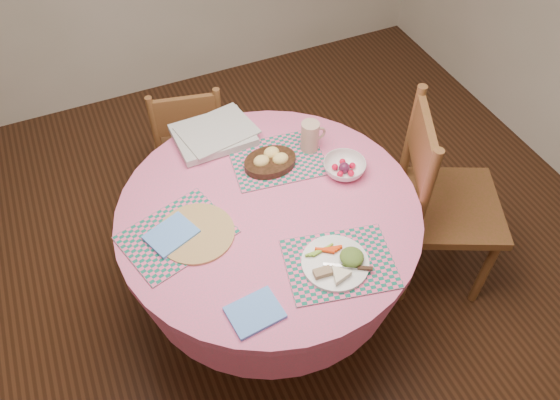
{
  "coord_description": "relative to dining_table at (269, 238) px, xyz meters",
  "views": [
    {
      "loc": [
        -0.54,
        -1.33,
        2.42
      ],
      "look_at": [
        0.05,
        0.0,
        0.78
      ],
      "focal_mm": 35.0,
      "sensor_mm": 36.0,
      "label": 1
    }
  ],
  "objects": [
    {
      "name": "latte_mug",
      "position": [
        0.31,
        0.25,
        0.27
      ],
      "size": [
        0.12,
        0.08,
        0.14
      ],
      "color": "tan",
      "rests_on": "placemat_back"
    },
    {
      "name": "dinner_plate",
      "position": [
        0.12,
        -0.36,
        0.22
      ],
      "size": [
        0.25,
        0.25,
        0.05
      ],
      "rotation": [
        0.0,
        0.0,
        -0.09
      ],
      "color": "white",
      "rests_on": "placemat_front"
    },
    {
      "name": "placemat_front",
      "position": [
        0.13,
        -0.36,
        0.2
      ],
      "size": [
        0.45,
        0.38,
        0.01
      ],
      "primitive_type": "cube",
      "rotation": [
        0.0,
        0.0,
        -0.21
      ],
      "color": "#126753",
      "rests_on": "dining_table"
    },
    {
      "name": "chair_right",
      "position": [
        0.82,
        -0.1,
        -0.02
      ],
      "size": [
        0.61,
        0.62,
        1.03
      ],
      "rotation": [
        0.0,
        0.0,
        1.14
      ],
      "color": "brown",
      "rests_on": "ground"
    },
    {
      "name": "napkin_far",
      "position": [
        -0.4,
        0.02,
        0.21
      ],
      "size": [
        0.22,
        0.2,
        0.01
      ],
      "primitive_type": "cube",
      "rotation": [
        0.0,
        0.0,
        0.38
      ],
      "color": "#5D96F0",
      "rests_on": "placemat_left"
    },
    {
      "name": "newspaper_stack",
      "position": [
        -0.06,
        0.49,
        0.22
      ],
      "size": [
        0.37,
        0.3,
        0.04
      ],
      "rotation": [
        0.0,
        0.0,
        0.02
      ],
      "color": "silver",
      "rests_on": "dining_table"
    },
    {
      "name": "fruit_bowl",
      "position": [
        0.38,
        0.06,
        0.22
      ],
      "size": [
        0.19,
        0.19,
        0.06
      ],
      "rotation": [
        0.0,
        0.0,
        0.05
      ],
      "color": "white",
      "rests_on": "dining_table"
    },
    {
      "name": "chair_back",
      "position": [
        -0.09,
        0.87,
        -0.12
      ],
      "size": [
        0.46,
        0.45,
        0.84
      ],
      "rotation": [
        0.0,
        0.0,
        2.93
      ],
      "color": "brown",
      "rests_on": "ground"
    },
    {
      "name": "bread_bowl",
      "position": [
        0.1,
        0.22,
        0.23
      ],
      "size": [
        0.23,
        0.23,
        0.08
      ],
      "color": "black",
      "rests_on": "placemat_back"
    },
    {
      "name": "placemat_back",
      "position": [
        0.15,
        0.24,
        0.2
      ],
      "size": [
        0.44,
        0.35,
        0.01
      ],
      "primitive_type": "cube",
      "rotation": [
        0.0,
        0.0,
        -0.13
      ],
      "color": "#126753",
      "rests_on": "dining_table"
    },
    {
      "name": "wicker_trivet",
      "position": [
        -0.31,
        -0.01,
        0.2
      ],
      "size": [
        0.3,
        0.3,
        0.01
      ],
      "primitive_type": "cylinder",
      "color": "#A87548",
      "rests_on": "dining_table"
    },
    {
      "name": "ground",
      "position": [
        0.0,
        0.0,
        -0.56
      ],
      "size": [
        4.0,
        4.0,
        0.0
      ],
      "primitive_type": "plane",
      "color": "#331C0F",
      "rests_on": "ground"
    },
    {
      "name": "dining_table",
      "position": [
        0.0,
        0.0,
        0.0
      ],
      "size": [
        1.24,
        1.24,
        0.75
      ],
      "color": "#D5638F",
      "rests_on": "ground"
    },
    {
      "name": "placemat_left",
      "position": [
        -0.38,
        0.02,
        0.2
      ],
      "size": [
        0.47,
        0.4,
        0.01
      ],
      "primitive_type": "cube",
      "rotation": [
        0.0,
        0.0,
        0.29
      ],
      "color": "#126753",
      "rests_on": "dining_table"
    },
    {
      "name": "napkin_near",
      "position": [
        -0.23,
        -0.42,
        0.2
      ],
      "size": [
        0.19,
        0.16,
        0.01
      ],
      "primitive_type": "cube",
      "rotation": [
        0.0,
        0.0,
        0.11
      ],
      "color": "#5D96F0",
      "rests_on": "dining_table"
    }
  ]
}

